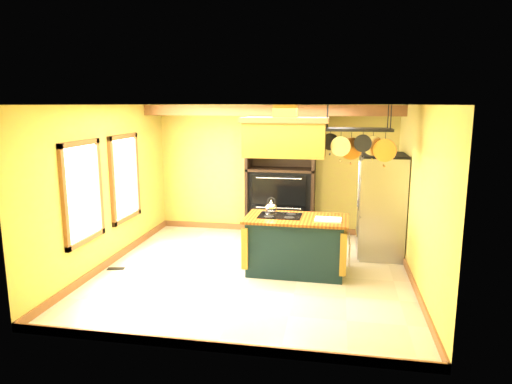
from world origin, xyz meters
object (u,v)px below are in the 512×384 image
(refrigerator, at_px, (381,208))
(kitchen_island, at_px, (296,244))
(hutch, at_px, (281,191))
(range_hood, at_px, (285,135))
(pot_rack, at_px, (358,138))

(refrigerator, bearing_deg, kitchen_island, -141.42)
(kitchen_island, height_order, hutch, hutch)
(range_hood, relative_size, hutch, 0.54)
(pot_rack, height_order, refrigerator, pot_rack)
(hutch, bearing_deg, pot_rack, -55.80)
(refrigerator, distance_m, hutch, 2.16)
(range_hood, bearing_deg, kitchen_island, 0.26)
(pot_rack, bearing_deg, kitchen_island, 179.94)
(pot_rack, bearing_deg, range_hood, 180.00)
(kitchen_island, height_order, range_hood, range_hood)
(pot_rack, relative_size, hutch, 0.45)
(pot_rack, bearing_deg, hutch, 124.20)
(kitchen_island, distance_m, hutch, 2.22)
(pot_rack, xyz_separation_m, refrigerator, (0.50, 1.13, -1.33))
(pot_rack, distance_m, hutch, 2.84)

